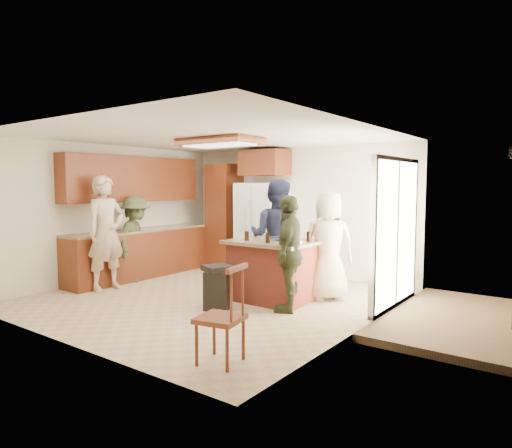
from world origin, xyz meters
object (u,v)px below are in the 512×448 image
Objects in this scene: person_behind_right at (328,246)px; kitchen_island at (273,270)px; refrigerator at (262,228)px; person_behind_left at (276,237)px; trash_bin at (218,287)px; person_counter at (136,239)px; person_side_right at (289,253)px; spindle_chair at (222,319)px; person_front_left at (106,233)px.

person_behind_right reaches higher than kitchen_island.
person_behind_right is 0.94× the size of refrigerator.
kitchen_island is at bearing 102.59° from person_behind_left.
refrigerator is at bearing 112.20° from trash_bin.
person_behind_left is 1.10× the size of person_behind_right.
refrigerator is at bearing -62.73° from person_behind_left.
trash_bin is (2.46, -0.55, -0.46)m from person_counter.
trash_bin is at bearing -78.48° from person_side_right.
kitchen_island is (2.83, 0.31, -0.30)m from person_counter.
trash_bin is at bearing 68.56° from person_behind_left.
person_behind_right is at bearing 96.50° from spindle_chair.
person_behind_right reaches higher than spindle_chair.
spindle_chair reaches higher than trash_bin.
person_side_right is 0.69m from kitchen_island.
person_side_right is (3.16, 0.72, -0.15)m from person_front_left.
person_behind_right is 2.34m from refrigerator.
person_counter is 1.22× the size of kitchen_island.
person_counter is (-0.17, 0.75, -0.18)m from person_front_left.
kitchen_island is 1.29× the size of spindle_chair.
kitchen_island is (1.40, -1.67, -0.43)m from refrigerator.
person_behind_left is 1.86× the size of spindle_chair.
trash_bin is (-0.87, -0.52, -0.50)m from person_side_right.
refrigerator is at bearing -69.67° from person_behind_right.
person_behind_right is (0.89, 0.09, -0.09)m from person_behind_left.
kitchen_island is (-0.50, 0.34, -0.34)m from person_side_right.
refrigerator is at bearing 120.63° from spindle_chair.
person_behind_right is at bearing -28.94° from refrigerator.
person_counter is (-3.47, -0.86, -0.06)m from person_behind_right.
spindle_chair is (1.22, -2.79, -0.47)m from person_behind_left.
trash_bin is (-0.12, -1.31, -0.61)m from person_behind_left.
spindle_chair is (0.33, -2.88, -0.39)m from person_behind_right.
person_front_left is 1.04× the size of person_behind_left.
person_counter is 4.32m from spindle_chair.
person_behind_right is 0.92m from kitchen_island.
refrigerator is 2.80m from trash_bin.
spindle_chair is at bearing -140.99° from person_counter.
person_front_left is 1.50× the size of kitchen_island.
refrigerator reaches higher than person_counter.
person_counter is 0.87× the size of refrigerator.
person_counter reaches higher than trash_bin.
person_behind_left is 0.90m from person_behind_right.
refrigerator is 1.41× the size of kitchen_island.
person_side_right is 1.05× the size of person_counter.
spindle_chair is at bearing 55.78° from person_behind_right.
person_side_right is 2.08m from spindle_chair.
person_behind_left is at bearing -34.76° from person_behind_right.
person_front_left is 1.18× the size of person_side_right.
refrigerator reaches higher than person_behind_right.
refrigerator is at bearing -156.17° from person_side_right.
kitchen_island is at bearing -106.64° from person_counter.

